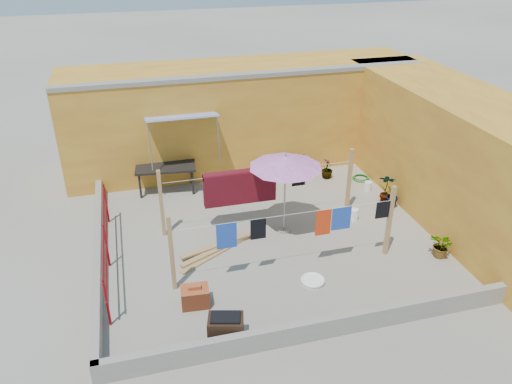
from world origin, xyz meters
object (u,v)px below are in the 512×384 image
water_jug_b (354,214)px  green_hose (361,178)px  white_basin (313,281)px  brazier (226,329)px  patio_umbrella (286,162)px  outdoor_table (166,168)px  brick_stack (195,296)px  plant_back_a (293,164)px  water_jug_a (368,186)px

water_jug_b → green_hose: 2.51m
white_basin → brazier: bearing=-151.1°
water_jug_b → patio_umbrella: bearing=-178.8°
outdoor_table → brick_stack: outdoor_table is taller
brick_stack → plant_back_a: (3.89, 5.25, 0.17)m
brazier → water_jug_b: bearing=39.3°
patio_umbrella → brick_stack: (-2.63, -2.24, -1.71)m
patio_umbrella → white_basin: (-0.04, -2.18, -1.88)m
green_hose → patio_umbrella: bearing=-145.5°
brick_stack → water_jug_b: 5.13m
outdoor_table → brick_stack: bearing=-89.9°
outdoor_table → water_jug_a: size_ratio=5.55×
brick_stack → brazier: bearing=-71.0°
brazier → water_jug_a: (5.31, 4.86, -0.14)m
outdoor_table → water_jug_b: size_ratio=4.99×
brazier → plant_back_a: bearing=61.4°
outdoor_table → green_hose: outdoor_table is taller
brick_stack → outdoor_table: bearing=90.1°
water_jug_b → green_hose: size_ratio=0.67×
patio_umbrella → brazier: size_ratio=2.96×
patio_umbrella → outdoor_table: (-2.64, 3.01, -1.21)m
water_jug_a → plant_back_a: plant_back_a is taller
outdoor_table → white_basin: 5.84m
white_basin → water_jug_b: (2.00, 2.22, 0.11)m
patio_umbrella → water_jug_a: bearing=25.5°
outdoor_table → plant_back_a: 3.91m
brazier → water_jug_a: 7.20m
water_jug_a → water_jug_b: (-1.12, -1.43, 0.02)m
brazier → white_basin: size_ratio=1.40×
white_basin → water_jug_b: size_ratio=1.49×
brick_stack → water_jug_a: (5.71, 3.71, -0.07)m
white_basin → green_hose: 5.47m
water_jug_b → green_hose: (1.26, 2.17, -0.12)m
outdoor_table → water_jug_a: outdoor_table is taller
patio_umbrella → green_hose: 4.34m
brick_stack → white_basin: bearing=1.3°
outdoor_table → white_basin: bearing=-63.4°
plant_back_a → water_jug_b: bearing=-76.6°
water_jug_a → plant_back_a: 2.40m
green_hose → plant_back_a: bearing=158.0°
outdoor_table → plant_back_a: outdoor_table is taller
patio_umbrella → brick_stack: patio_umbrella is taller
green_hose → outdoor_table: bearing=172.3°
outdoor_table → green_hose: size_ratio=3.34×
green_hose → plant_back_a: 2.14m
patio_umbrella → water_jug_b: size_ratio=6.16×
white_basin → water_jug_a: bearing=49.5°
white_basin → water_jug_b: 2.99m
white_basin → water_jug_b: bearing=48.0°
patio_umbrella → outdoor_table: size_ratio=1.23×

